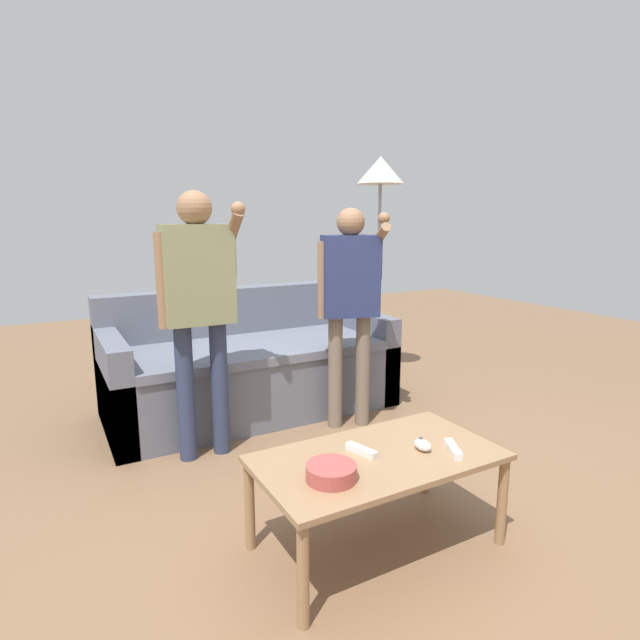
# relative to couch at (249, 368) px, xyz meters

# --- Properties ---
(ground_plane) EXTENTS (12.00, 12.00, 0.00)m
(ground_plane) POSITION_rel_couch_xyz_m (-0.03, -1.57, -0.31)
(ground_plane) COLOR brown
(couch) EXTENTS (2.04, 0.95, 0.88)m
(couch) POSITION_rel_couch_xyz_m (0.00, 0.00, 0.00)
(couch) COLOR slate
(couch) RESTS_ON ground
(coffee_table) EXTENTS (1.04, 0.56, 0.43)m
(coffee_table) POSITION_rel_couch_xyz_m (-0.13, -1.83, 0.06)
(coffee_table) COLOR #997551
(coffee_table) RESTS_ON ground
(snack_bowl) EXTENTS (0.20, 0.20, 0.06)m
(snack_bowl) POSITION_rel_couch_xyz_m (-0.40, -1.91, 0.14)
(snack_bowl) COLOR #B24C47
(snack_bowl) RESTS_ON coffee_table
(game_remote_nunchuk) EXTENTS (0.06, 0.09, 0.05)m
(game_remote_nunchuk) POSITION_rel_couch_xyz_m (0.06, -1.88, 0.14)
(game_remote_nunchuk) COLOR white
(game_remote_nunchuk) RESTS_ON coffee_table
(floor_lamp) EXTENTS (0.39, 0.39, 1.91)m
(floor_lamp) POSITION_rel_couch_xyz_m (1.24, 0.11, 1.37)
(floor_lamp) COLOR #2D2D33
(floor_lamp) RESTS_ON ground
(player_right) EXTENTS (0.43, 0.39, 1.47)m
(player_right) POSITION_rel_couch_xyz_m (0.48, -0.64, 0.61)
(player_right) COLOR #756656
(player_right) RESTS_ON ground
(player_left) EXTENTS (0.46, 0.32, 1.56)m
(player_left) POSITION_rel_couch_xyz_m (-0.52, -0.61, 0.67)
(player_left) COLOR #2D3856
(player_left) RESTS_ON ground
(game_remote_wand_near) EXTENTS (0.10, 0.16, 0.03)m
(game_remote_wand_near) POSITION_rel_couch_xyz_m (0.17, -1.96, 0.13)
(game_remote_wand_near) COLOR white
(game_remote_wand_near) RESTS_ON coffee_table
(game_remote_wand_far) EXTENTS (0.08, 0.16, 0.03)m
(game_remote_wand_far) POSITION_rel_couch_xyz_m (-0.18, -1.78, 0.13)
(game_remote_wand_far) COLOR white
(game_remote_wand_far) RESTS_ON coffee_table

